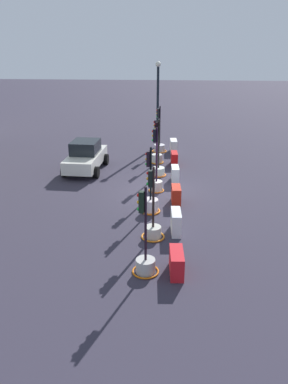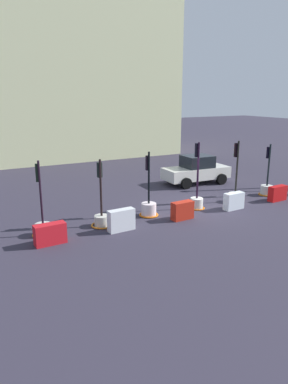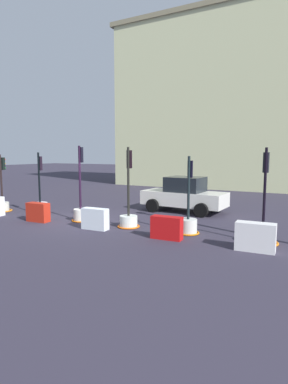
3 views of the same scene
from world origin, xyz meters
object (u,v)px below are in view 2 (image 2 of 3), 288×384
(traffic_light_5, at_px, (267,187))
(construction_barrier_1, at_px, (121,220))
(traffic_light_1, at_px, (102,216))
(construction_barrier_0, at_px, (50,234))
(construction_barrier_3, at_px, (234,201))
(traffic_light_4, at_px, (235,193))
(traffic_light_0, at_px, (43,224))
(construction_barrier_2, at_px, (182,211))
(traffic_light_2, at_px, (149,207))
(construction_barrier_4, at_px, (277,193))
(car_white_van, at_px, (196,170))
(traffic_light_3, at_px, (197,197))

(traffic_light_5, bearing_deg, construction_barrier_1, -173.24)
(traffic_light_1, relative_size, construction_barrier_1, 2.51)
(traffic_light_1, xyz_separation_m, construction_barrier_0, (-2.39, -0.88, -0.06))
(construction_barrier_0, height_order, construction_barrier_3, construction_barrier_3)
(construction_barrier_3, bearing_deg, traffic_light_4, 45.18)
(traffic_light_1, xyz_separation_m, construction_barrier_1, (0.49, -0.88, -0.01))
(traffic_light_0, relative_size, construction_barrier_1, 2.63)
(traffic_light_5, relative_size, construction_barrier_2, 2.73)
(traffic_light_2, relative_size, construction_barrier_4, 2.71)
(traffic_light_2, height_order, construction_barrier_4, traffic_light_2)
(construction_barrier_4, bearing_deg, traffic_light_4, 156.41)
(traffic_light_4, relative_size, car_white_van, 0.75)
(construction_barrier_4, bearing_deg, traffic_light_3, 168.40)
(traffic_light_0, distance_m, traffic_light_4, 9.77)
(traffic_light_0, bearing_deg, construction_barrier_2, -10.08)
(construction_barrier_0, bearing_deg, construction_barrier_1, -0.07)
(traffic_light_5, bearing_deg, construction_barrier_2, -169.89)
(construction_barrier_0, bearing_deg, traffic_light_2, 13.00)
(traffic_light_4, bearing_deg, traffic_light_2, 178.05)
(construction_barrier_4, bearing_deg, traffic_light_2, 171.37)
(traffic_light_3, bearing_deg, construction_barrier_4, -11.60)
(construction_barrier_2, bearing_deg, construction_barrier_4, 0.60)
(traffic_light_1, height_order, traffic_light_2, traffic_light_2)
(construction_barrier_0, bearing_deg, construction_barrier_4, 0.14)
(traffic_light_4, bearing_deg, car_white_van, 81.27)
(construction_barrier_1, distance_m, car_white_van, 9.12)
(traffic_light_0, relative_size, traffic_light_3, 0.93)
(traffic_light_4, relative_size, construction_barrier_3, 2.96)
(construction_barrier_1, relative_size, construction_barrier_4, 1.04)
(traffic_light_0, bearing_deg, traffic_light_1, -3.06)
(traffic_light_0, xyz_separation_m, construction_barrier_1, (2.90, -1.01, -0.03))
(traffic_light_5, bearing_deg, construction_barrier_3, -161.79)
(construction_barrier_0, bearing_deg, traffic_light_1, 20.21)
(construction_barrier_1, bearing_deg, traffic_light_3, 12.09)
(traffic_light_0, relative_size, construction_barrier_2, 2.90)
(traffic_light_1, xyz_separation_m, traffic_light_3, (4.95, 0.07, 0.11))
(traffic_light_4, relative_size, construction_barrier_1, 2.78)
(traffic_light_4, distance_m, car_white_van, 4.28)
(car_white_van, bearing_deg, traffic_light_5, -66.34)
(traffic_light_5, bearing_deg, construction_barrier_0, -174.84)
(traffic_light_1, distance_m, traffic_light_2, 2.39)
(traffic_light_4, bearing_deg, traffic_light_5, 3.98)
(construction_barrier_4, bearing_deg, construction_barrier_2, -179.40)
(traffic_light_3, height_order, construction_barrier_1, traffic_light_3)
(traffic_light_2, height_order, construction_barrier_1, traffic_light_2)
(traffic_light_0, distance_m, traffic_light_5, 12.19)
(traffic_light_3, xyz_separation_m, construction_barrier_0, (-7.33, -0.95, -0.17))
(construction_barrier_3, relative_size, construction_barrier_4, 0.98)
(traffic_light_1, xyz_separation_m, traffic_light_2, (2.38, 0.22, -0.03))
(construction_barrier_0, bearing_deg, car_white_van, 26.32)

